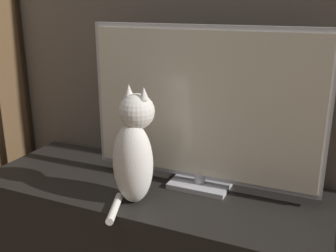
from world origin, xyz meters
name	(u,v)px	position (x,y,z in m)	size (l,w,h in m)	color
tv_stand	(151,237)	(0.00, 0.91, 0.25)	(1.44, 0.54, 0.50)	black
tv	(202,109)	(0.19, 0.99, 0.83)	(0.94, 0.14, 0.65)	#B7B7BC
cat	(134,152)	(0.01, 0.78, 0.70)	(0.19, 0.30, 0.44)	silver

